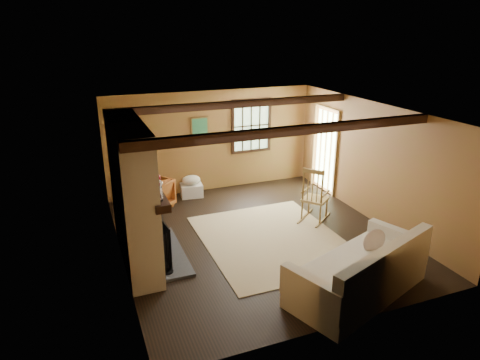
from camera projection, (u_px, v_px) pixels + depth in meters
name	position (u px, v px, depth m)	size (l,w,h in m)	color
ground	(258.00, 237.00, 8.15)	(5.50, 5.50, 0.00)	black
room_envelope	(264.00, 150.00, 7.89)	(5.02, 5.52, 2.44)	brown
fireplace	(135.00, 200.00, 7.01)	(1.02, 2.30, 2.40)	#A2613E
rug	(272.00, 239.00, 8.04)	(2.50, 3.00, 0.01)	tan
rocking_chair	(314.00, 198.00, 8.71)	(0.92, 0.86, 1.15)	tan
sofa	(362.00, 274.00, 6.31)	(2.51, 1.74, 0.93)	white
firewood_pile	(132.00, 197.00, 9.70)	(0.68, 0.12, 0.25)	brown
laundry_basket	(192.00, 190.00, 10.03)	(0.50, 0.38, 0.30)	white
basket_pillow	(191.00, 180.00, 9.94)	(0.44, 0.35, 0.22)	white
armchair	(152.00, 194.00, 9.31)	(0.72, 0.74, 0.67)	#BF6026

